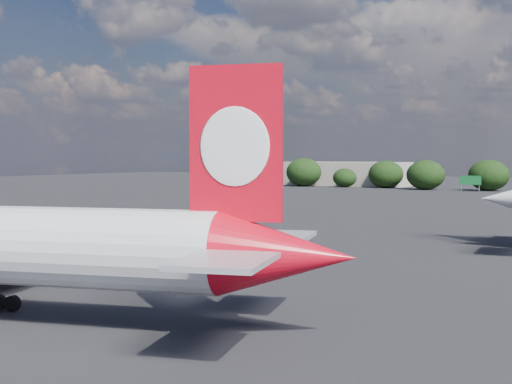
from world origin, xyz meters
The scene contains 3 objects.
ground centered at (0.00, 60.00, 0.00)m, with size 500.00×500.00×0.00m, color black.
terminal_building centered at (-65.00, 192.00, 4.00)m, with size 42.00×16.00×8.00m.
highway_sign centered at (-18.00, 176.00, 3.13)m, with size 6.00×0.30×4.50m.
Camera 1 is at (41.59, -27.20, 10.45)m, focal length 50.00 mm.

